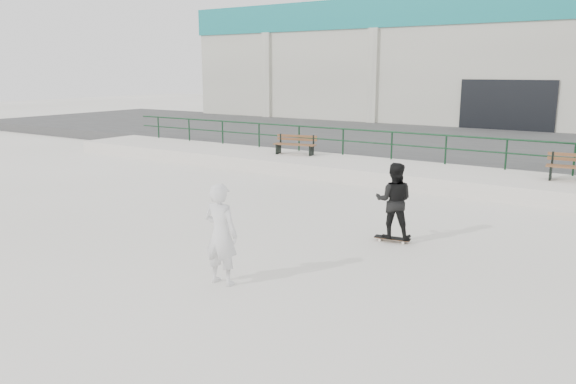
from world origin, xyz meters
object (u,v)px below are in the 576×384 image
Objects in this scene: bench_left at (295,145)px; skateboard at (392,238)px; seated_skater at (221,234)px; standing_skater at (394,201)px.

skateboard is at bearing -56.80° from bench_left.
skateboard is at bearing -113.93° from seated_skater.
seated_skater reaches higher than bench_left.
skateboard is at bearing -18.61° from standing_skater.
standing_skater is at bearing -56.80° from bench_left.
bench_left is 2.12× the size of skateboard.
seated_skater is at bearing -75.24° from bench_left.
skateboard is 0.44× the size of seated_skater.
standing_skater is 0.92× the size of seated_skater.
bench_left is 9.94m from standing_skater.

